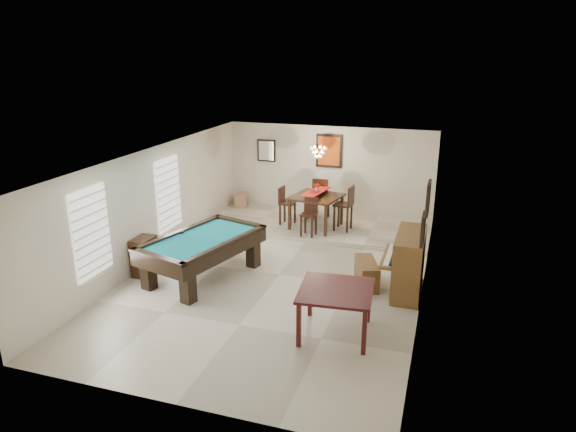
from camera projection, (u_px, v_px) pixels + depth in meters
The scene contains 26 objects.
ground_plane at pixel (280, 275), 11.14m from camera, with size 6.00×9.00×0.02m, color beige.
wall_back at pixel (329, 171), 14.81m from camera, with size 6.00×0.04×2.60m, color silver.
wall_front at pixel (169, 321), 6.66m from camera, with size 6.00×0.04×2.60m, color silver.
wall_left at pixel (154, 205), 11.60m from camera, with size 0.04×9.00×2.60m, color silver.
wall_right at pixel (427, 232), 9.87m from camera, with size 0.04×9.00×2.60m, color silver.
ceiling at pixel (279, 156), 10.33m from camera, with size 6.00×9.00×0.04m, color white.
dining_step at pixel (317, 225), 14.06m from camera, with size 6.00×2.50×0.12m, color beige.
window_left_front at pixel (91, 233), 9.57m from camera, with size 0.06×1.00×1.70m, color white.
window_left_rear at pixel (168, 194), 12.10m from camera, with size 0.06×1.00×1.70m, color white.
pool_table at pixel (203, 258), 10.90m from camera, with size 1.42×2.63×0.88m, color black, non-canonical shape.
square_table at pixel (335, 312), 8.70m from camera, with size 1.22×1.22×0.84m, color #340D0D, non-canonical shape.
upright_piano at pixel (402, 262), 10.21m from camera, with size 0.83×1.48×1.23m, color brown, non-canonical shape.
piano_bench at pixel (367, 273), 10.57m from camera, with size 0.37×0.94×0.52m, color brown.
apothecary_chest at pixel (144, 256), 11.03m from camera, with size 0.37×0.56×0.84m, color black.
dining_table at pixel (316, 209), 13.59m from camera, with size 1.20×1.20×0.99m, color black, non-canonical shape.
flower_vase at pixel (316, 187), 13.41m from camera, with size 0.13×0.13×0.21m, color #B8250F, non-canonical shape.
dining_chair_south at pixel (309, 217), 12.96m from camera, with size 0.36×0.36×0.98m, color black, non-canonical shape.
dining_chair_north at pixel (321, 198), 14.26m from camera, with size 0.44×0.44×1.19m, color black, non-canonical shape.
dining_chair_west at pixel (288, 206), 13.82m from camera, with size 0.38×0.38×1.03m, color black, non-canonical shape.
dining_chair_east at pixel (343, 208), 13.36m from camera, with size 0.44×0.44×1.20m, color black, non-canonical shape.
corner_bench at pixel (241, 200), 15.50m from camera, with size 0.36×0.44×0.40m, color #A67D5A.
chandelier at pixel (318, 148), 13.35m from camera, with size 0.44×0.44×0.60m, color #FFE5B2, non-canonical shape.
back_painting at pixel (329, 151), 14.59m from camera, with size 0.75×0.06×0.95m, color #D84C14.
back_mirror at pixel (266, 151), 15.17m from camera, with size 0.55×0.06×0.65m, color white.
right_picture_upper at pixel (428, 198), 9.97m from camera, with size 0.06×0.55×0.65m, color slate.
right_picture_lower at pixel (423, 229), 8.85m from camera, with size 0.06×0.45×0.55m, color gray.
Camera 1 is at (3.27, -9.66, 4.66)m, focal length 32.00 mm.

